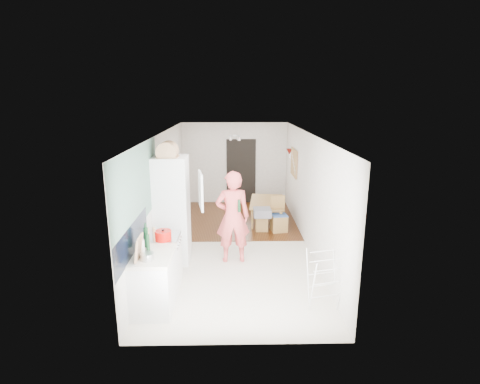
{
  "coord_description": "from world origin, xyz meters",
  "views": [
    {
      "loc": [
        -0.05,
        -7.9,
        3.28
      ],
      "look_at": [
        0.1,
        0.2,
        1.19
      ],
      "focal_mm": 28.0,
      "sensor_mm": 36.0,
      "label": 1
    }
  ],
  "objects_px": {
    "dining_table": "(268,213)",
    "person": "(233,209)",
    "stool": "(262,223)",
    "drying_rack": "(324,280)",
    "dining_chair": "(279,214)"
  },
  "relations": [
    {
      "from": "dining_table",
      "to": "stool",
      "type": "height_order",
      "value": "dining_table"
    },
    {
      "from": "person",
      "to": "drying_rack",
      "type": "xyz_separation_m",
      "value": [
        1.44,
        -1.74,
        -0.65
      ]
    },
    {
      "from": "stool",
      "to": "drying_rack",
      "type": "distance_m",
      "value": 3.56
    },
    {
      "from": "person",
      "to": "stool",
      "type": "height_order",
      "value": "person"
    },
    {
      "from": "stool",
      "to": "dining_table",
      "type": "bearing_deg",
      "value": 73.08
    },
    {
      "from": "person",
      "to": "drying_rack",
      "type": "relative_size",
      "value": 2.45
    },
    {
      "from": "dining_table",
      "to": "drying_rack",
      "type": "height_order",
      "value": "drying_rack"
    },
    {
      "from": "dining_chair",
      "to": "drying_rack",
      "type": "bearing_deg",
      "value": -92.79
    },
    {
      "from": "dining_table",
      "to": "dining_chair",
      "type": "bearing_deg",
      "value": -160.05
    },
    {
      "from": "person",
      "to": "stool",
      "type": "relative_size",
      "value": 5.65
    },
    {
      "from": "dining_table",
      "to": "stool",
      "type": "bearing_deg",
      "value": 168.76
    },
    {
      "from": "dining_table",
      "to": "person",
      "type": "bearing_deg",
      "value": 164.86
    },
    {
      "from": "dining_chair",
      "to": "stool",
      "type": "xyz_separation_m",
      "value": [
        -0.43,
        0.05,
        -0.24
      ]
    },
    {
      "from": "stool",
      "to": "drying_rack",
      "type": "height_order",
      "value": "drying_rack"
    },
    {
      "from": "dining_table",
      "to": "drying_rack",
      "type": "distance_m",
      "value": 4.26
    }
  ]
}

